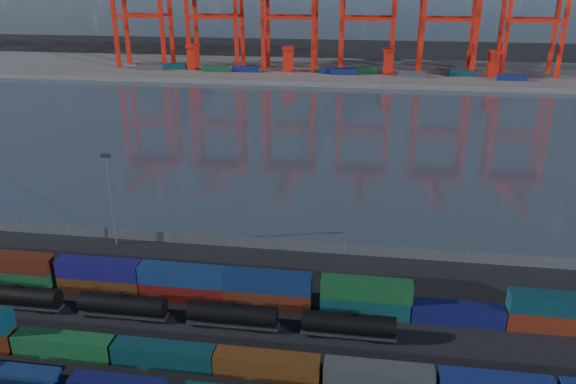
# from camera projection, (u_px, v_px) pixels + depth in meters

# --- Properties ---
(ground) EXTENTS (700.00, 700.00, 0.00)m
(ground) POSITION_uv_depth(u_px,v_px,m) (253.00, 352.00, 70.84)
(ground) COLOR black
(ground) RESTS_ON ground
(harbor_water) EXTENTS (700.00, 700.00, 0.00)m
(harbor_water) POSITION_uv_depth(u_px,v_px,m) (325.00, 132.00, 167.48)
(harbor_water) COLOR #323D49
(harbor_water) RESTS_ON ground
(far_quay) EXTENTS (700.00, 70.00, 2.00)m
(far_quay) POSITION_uv_depth(u_px,v_px,m) (344.00, 71.00, 263.76)
(far_quay) COLOR #514F4C
(far_quay) RESTS_ON ground
(container_row_south) EXTENTS (138.01, 2.23, 4.75)m
(container_row_south) POSITION_uv_depth(u_px,v_px,m) (95.00, 383.00, 63.11)
(container_row_south) COLOR #373A3C
(container_row_south) RESTS_ON ground
(container_row_mid) EXTENTS (141.73, 2.56, 5.45)m
(container_row_mid) POSITION_uv_depth(u_px,v_px,m) (145.00, 352.00, 68.30)
(container_row_mid) COLOR #424347
(container_row_mid) RESTS_ON ground
(container_row_north) EXTENTS (141.13, 2.55, 5.43)m
(container_row_north) POSITION_uv_depth(u_px,v_px,m) (181.00, 285.00, 81.30)
(container_row_north) COLOR #0F114F
(container_row_north) RESTS_ON ground
(tanker_string) EXTENTS (90.02, 2.69, 3.85)m
(tanker_string) POSITION_uv_depth(u_px,v_px,m) (70.00, 301.00, 78.18)
(tanker_string) COLOR black
(tanker_string) RESTS_ON ground
(waterfront_fence) EXTENTS (160.12, 0.12, 2.20)m
(waterfront_fence) POSITION_uv_depth(u_px,v_px,m) (286.00, 245.00, 96.24)
(waterfront_fence) COLOR #595B5E
(waterfront_fence) RESTS_ON ground
(yard_light_mast) EXTENTS (1.60, 0.40, 16.60)m
(yard_light_mast) POSITION_uv_depth(u_px,v_px,m) (110.00, 195.00, 95.45)
(yard_light_mast) COLOR slate
(yard_light_mast) RESTS_ON ground
(quay_containers) EXTENTS (172.58, 10.99, 2.60)m
(quay_containers) POSITION_uv_depth(u_px,v_px,m) (318.00, 71.00, 251.03)
(quay_containers) COLOR navy
(quay_containers) RESTS_ON far_quay
(straddle_carriers) EXTENTS (140.00, 7.00, 11.10)m
(straddle_carriers) POSITION_uv_depth(u_px,v_px,m) (338.00, 59.00, 252.40)
(straddle_carriers) COLOR red
(straddle_carriers) RESTS_ON far_quay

